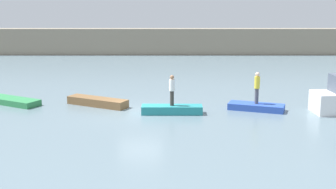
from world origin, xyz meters
name	(u,v)px	position (x,y,z in m)	size (l,w,h in m)	color
ground_plane	(141,112)	(0.00, 0.00, 0.00)	(120.00, 120.00, 0.00)	slate
embankment_wall	(154,42)	(0.00, 25.69, 1.43)	(80.00, 1.20, 2.87)	gray
rowboat_green	(12,101)	(-8.06, 1.99, 0.18)	(3.82, 1.21, 0.36)	#2D7F47
rowboat_brown	(98,102)	(-2.68, 1.51, 0.24)	(3.91, 0.97, 0.48)	brown
rowboat_teal	(172,110)	(1.82, -0.44, 0.24)	(3.44, 0.91, 0.48)	teal
rowboat_blue	(257,107)	(6.76, 0.38, 0.19)	(3.20, 1.09, 0.39)	#2B4CAD
person_yellow_shirt	(257,86)	(6.76, 0.38, 1.44)	(0.32, 0.32, 1.87)	#4C4C56
person_white_shirt	(172,89)	(1.82, -0.44, 1.45)	(0.32, 0.32, 1.75)	#38332D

